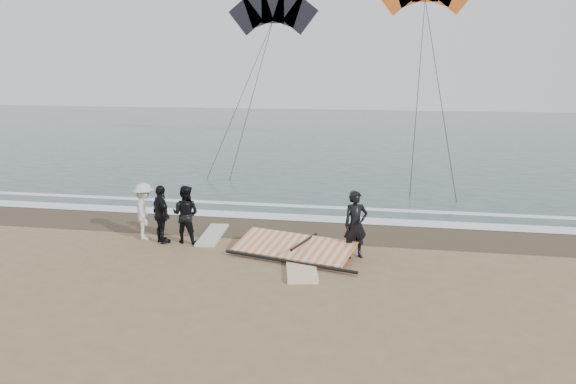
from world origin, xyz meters
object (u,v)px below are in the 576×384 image
(man_main, at_px, (356,225))
(board_cream, at_px, (213,235))
(board_white, at_px, (301,263))
(sail_rig, at_px, (292,248))

(man_main, distance_m, board_cream, 4.86)
(board_white, xyz_separation_m, board_cream, (-3.21, 2.16, -0.01))
(man_main, xyz_separation_m, board_white, (-1.41, -0.94, -0.91))
(board_cream, relative_size, sail_rig, 0.59)
(man_main, distance_m, board_white, 1.92)
(board_cream, xyz_separation_m, sail_rig, (2.83, -1.32, 0.15))
(sail_rig, bearing_deg, man_main, 3.03)
(board_cream, distance_m, sail_rig, 3.12)
(sail_rig, bearing_deg, board_white, -65.69)
(man_main, bearing_deg, board_cream, 138.16)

